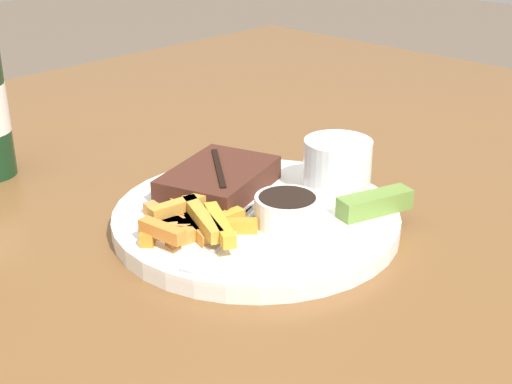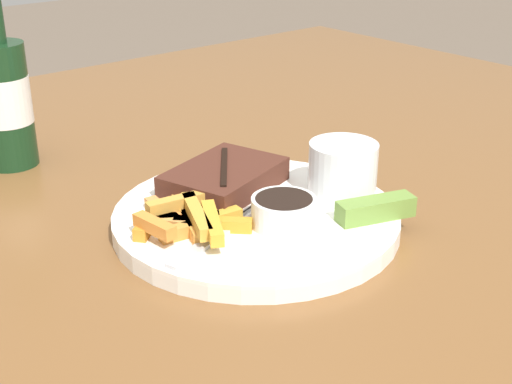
{
  "view_description": "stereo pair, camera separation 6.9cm",
  "coord_description": "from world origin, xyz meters",
  "px_view_note": "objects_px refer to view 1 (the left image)",
  "views": [
    {
      "loc": [
        -0.45,
        -0.43,
        1.09
      ],
      "look_at": [
        0.0,
        0.0,
        0.81
      ],
      "focal_mm": 50.0,
      "sensor_mm": 36.0,
      "label": 1
    },
    {
      "loc": [
        -0.4,
        -0.48,
        1.09
      ],
      "look_at": [
        0.0,
        0.0,
        0.81
      ],
      "focal_mm": 50.0,
      "sensor_mm": 36.0,
      "label": 2
    }
  ],
  "objects_px": {
    "pickle_spear": "(375,203)",
    "dinner_plate": "(256,219)",
    "fork_utensil": "(220,241)",
    "dipping_sauce_cup": "(286,209)",
    "coleslaw_cup": "(337,163)",
    "steak_portion": "(219,180)"
  },
  "relations": [
    {
      "from": "pickle_spear",
      "to": "dinner_plate",
      "type": "bearing_deg",
      "value": 131.5
    },
    {
      "from": "fork_utensil",
      "to": "dipping_sauce_cup",
      "type": "bearing_deg",
      "value": -32.42
    },
    {
      "from": "dipping_sauce_cup",
      "to": "pickle_spear",
      "type": "distance_m",
      "value": 0.09
    },
    {
      "from": "dinner_plate",
      "to": "fork_utensil",
      "type": "distance_m",
      "value": 0.07
    },
    {
      "from": "dinner_plate",
      "to": "dipping_sauce_cup",
      "type": "xyz_separation_m",
      "value": [
        -0.0,
        -0.04,
        0.02
      ]
    },
    {
      "from": "dinner_plate",
      "to": "dipping_sauce_cup",
      "type": "distance_m",
      "value": 0.05
    },
    {
      "from": "coleslaw_cup",
      "to": "fork_utensil",
      "type": "distance_m",
      "value": 0.16
    },
    {
      "from": "steak_portion",
      "to": "pickle_spear",
      "type": "bearing_deg",
      "value": -65.36
    },
    {
      "from": "dipping_sauce_cup",
      "to": "fork_utensil",
      "type": "distance_m",
      "value": 0.07
    },
    {
      "from": "dipping_sauce_cup",
      "to": "fork_utensil",
      "type": "relative_size",
      "value": 0.47
    },
    {
      "from": "coleslaw_cup",
      "to": "dipping_sauce_cup",
      "type": "bearing_deg",
      "value": -172.52
    },
    {
      "from": "steak_portion",
      "to": "pickle_spear",
      "type": "distance_m",
      "value": 0.16
    },
    {
      "from": "steak_portion",
      "to": "coleslaw_cup",
      "type": "relative_size",
      "value": 2.03
    },
    {
      "from": "dinner_plate",
      "to": "pickle_spear",
      "type": "distance_m",
      "value": 0.12
    },
    {
      "from": "steak_portion",
      "to": "dipping_sauce_cup",
      "type": "relative_size",
      "value": 2.32
    },
    {
      "from": "dipping_sauce_cup",
      "to": "fork_utensil",
      "type": "height_order",
      "value": "dipping_sauce_cup"
    },
    {
      "from": "dinner_plate",
      "to": "steak_portion",
      "type": "height_order",
      "value": "steak_portion"
    },
    {
      "from": "dipping_sauce_cup",
      "to": "pickle_spear",
      "type": "relative_size",
      "value": 0.77
    },
    {
      "from": "dipping_sauce_cup",
      "to": "coleslaw_cup",
      "type": "bearing_deg",
      "value": 7.48
    },
    {
      "from": "steak_portion",
      "to": "fork_utensil",
      "type": "height_order",
      "value": "steak_portion"
    },
    {
      "from": "steak_portion",
      "to": "pickle_spear",
      "type": "relative_size",
      "value": 1.77
    },
    {
      "from": "steak_portion",
      "to": "dipping_sauce_cup",
      "type": "bearing_deg",
      "value": -95.86
    }
  ]
}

